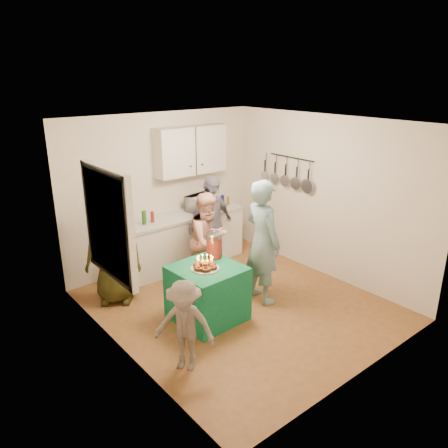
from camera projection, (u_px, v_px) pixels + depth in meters
floor at (239, 305)px, 6.33m from camera, size 4.00×4.00×0.00m
ceiling at (242, 122)px, 5.48m from camera, size 4.00×4.00×0.00m
back_wall at (162, 191)px, 7.37m from camera, size 3.60×3.60×0.00m
left_wall at (118, 253)px, 4.83m from camera, size 4.00×4.00×0.00m
right_wall at (325, 197)px, 6.98m from camera, size 4.00×4.00×0.00m
window_night at (107, 224)px, 4.99m from camera, size 0.04×1.00×1.20m
counter at (184, 241)px, 7.55m from camera, size 2.20×0.58×0.86m
countertop at (183, 216)px, 7.40m from camera, size 2.24×0.62×0.05m
upper_cabinet at (191, 150)px, 7.34m from camera, size 1.30×0.30×0.80m
pot_rack at (290, 172)px, 7.34m from camera, size 0.12×1.00×0.60m
microwave at (201, 203)px, 7.58m from camera, size 0.55×0.42×0.27m
party_table at (207, 293)px, 5.88m from camera, size 0.89×0.89×0.76m
donut_cake at (205, 262)px, 5.68m from camera, size 0.38×0.38×0.18m
punch_jar at (214, 246)px, 6.02m from camera, size 0.22×0.22×0.34m
man_birthday at (263, 242)px, 6.21m from camera, size 0.51×0.71×1.82m
woman_back_left at (113, 249)px, 6.21m from camera, size 0.94×0.89×1.62m
woman_back_center at (209, 241)px, 6.67m from camera, size 0.81×0.67×1.51m
woman_back_right at (211, 225)px, 7.16m from camera, size 1.01×0.55×1.64m
child_near_left at (185, 326)px, 4.82m from camera, size 0.74×0.80×1.09m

